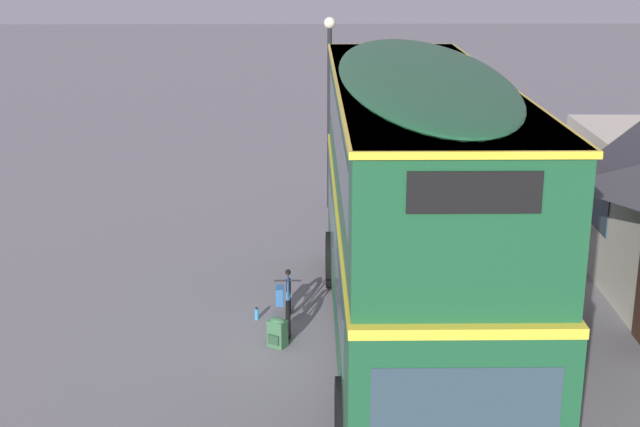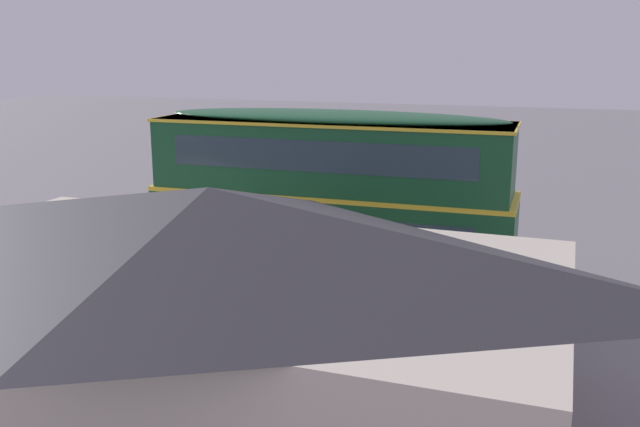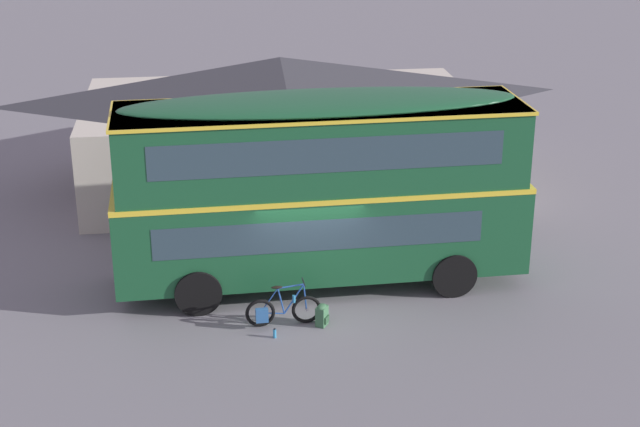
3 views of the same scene
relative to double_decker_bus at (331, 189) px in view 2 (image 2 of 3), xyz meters
The scene contains 6 objects.
ground_plane 2.86m from the double_decker_bus, 114.19° to the right, with size 120.00×120.00×0.00m, color slate.
double_decker_bus is the anchor object (origin of this frame).
touring_bicycle 3.30m from the double_decker_bus, 121.07° to the right, with size 1.74×0.48×1.04m.
backpack_on_ground 3.25m from the double_decker_bus, 98.26° to the right, with size 0.34×0.36×0.52m.
water_bottle_blue_sports 3.91m from the double_decker_bus, 118.99° to the right, with size 0.07×0.07×0.23m.
pub_building 7.33m from the double_decker_bus, 90.83° to the left, with size 12.55×7.47×4.11m.
Camera 2 is at (-5.14, 18.76, 6.45)m, focal length 39.22 mm.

